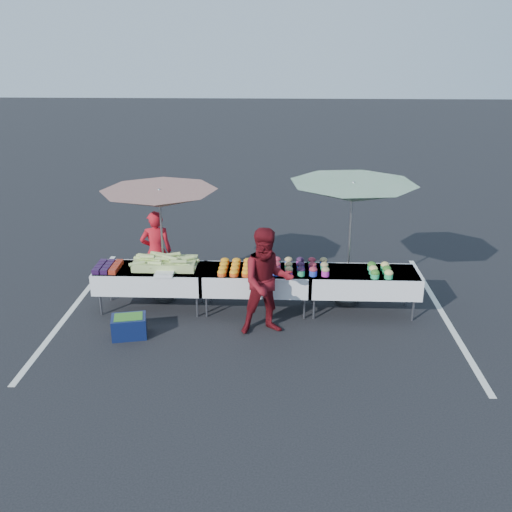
{
  "coord_description": "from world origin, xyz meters",
  "views": [
    {
      "loc": [
        0.37,
        -8.92,
        4.35
      ],
      "look_at": [
        0.0,
        0.0,
        1.0
      ],
      "focal_mm": 40.0,
      "sensor_mm": 36.0,
      "label": 1
    }
  ],
  "objects_px": {
    "table_center": "(256,279)",
    "vendor": "(157,252)",
    "table_left": "(151,277)",
    "table_right": "(362,281)",
    "customer": "(267,282)",
    "storage_bin": "(129,326)",
    "umbrella_right": "(353,193)",
    "umbrella_left": "(160,200)"
  },
  "relations": [
    {
      "from": "vendor",
      "to": "umbrella_left",
      "type": "distance_m",
      "value": 1.15
    },
    {
      "from": "table_left",
      "to": "umbrella_right",
      "type": "height_order",
      "value": "umbrella_right"
    },
    {
      "from": "table_left",
      "to": "table_right",
      "type": "bearing_deg",
      "value": 0.0
    },
    {
      "from": "umbrella_left",
      "to": "storage_bin",
      "type": "relative_size",
      "value": 3.72
    },
    {
      "from": "umbrella_right",
      "to": "customer",
      "type": "bearing_deg",
      "value": -139.82
    },
    {
      "from": "umbrella_left",
      "to": "table_left",
      "type": "bearing_deg",
      "value": -109.72
    },
    {
      "from": "table_center",
      "to": "umbrella_left",
      "type": "bearing_deg",
      "value": 166.43
    },
    {
      "from": "table_right",
      "to": "storage_bin",
      "type": "height_order",
      "value": "table_right"
    },
    {
      "from": "table_right",
      "to": "umbrella_right",
      "type": "relative_size",
      "value": 0.7
    },
    {
      "from": "table_right",
      "to": "umbrella_left",
      "type": "xyz_separation_m",
      "value": [
        -3.46,
        0.4,
        1.27
      ]
    },
    {
      "from": "table_center",
      "to": "customer",
      "type": "height_order",
      "value": "customer"
    },
    {
      "from": "customer",
      "to": "storage_bin",
      "type": "distance_m",
      "value": 2.28
    },
    {
      "from": "customer",
      "to": "storage_bin",
      "type": "xyz_separation_m",
      "value": [
        -2.16,
        -0.25,
        -0.69
      ]
    },
    {
      "from": "table_center",
      "to": "storage_bin",
      "type": "bearing_deg",
      "value": -152.32
    },
    {
      "from": "table_left",
      "to": "table_right",
      "type": "relative_size",
      "value": 1.0
    },
    {
      "from": "umbrella_right",
      "to": "storage_bin",
      "type": "relative_size",
      "value": 4.4
    },
    {
      "from": "umbrella_left",
      "to": "storage_bin",
      "type": "height_order",
      "value": "umbrella_left"
    },
    {
      "from": "table_left",
      "to": "customer",
      "type": "distance_m",
      "value": 2.17
    },
    {
      "from": "umbrella_left",
      "to": "customer",
      "type": "bearing_deg",
      "value": -32.28
    },
    {
      "from": "table_center",
      "to": "umbrella_left",
      "type": "height_order",
      "value": "umbrella_left"
    },
    {
      "from": "umbrella_left",
      "to": "umbrella_right",
      "type": "relative_size",
      "value": 0.85
    },
    {
      "from": "vendor",
      "to": "customer",
      "type": "distance_m",
      "value": 2.56
    },
    {
      "from": "umbrella_right",
      "to": "table_left",
      "type": "bearing_deg",
      "value": -173.29
    },
    {
      "from": "vendor",
      "to": "umbrella_left",
      "type": "bearing_deg",
      "value": 106.18
    },
    {
      "from": "table_center",
      "to": "table_right",
      "type": "relative_size",
      "value": 1.0
    },
    {
      "from": "umbrella_left",
      "to": "storage_bin",
      "type": "distance_m",
      "value": 2.22
    },
    {
      "from": "umbrella_right",
      "to": "storage_bin",
      "type": "xyz_separation_m",
      "value": [
        -3.55,
        -1.42,
        -1.81
      ]
    },
    {
      "from": "storage_bin",
      "to": "customer",
      "type": "bearing_deg",
      "value": -5.84
    },
    {
      "from": "table_right",
      "to": "customer",
      "type": "height_order",
      "value": "customer"
    },
    {
      "from": "table_center",
      "to": "table_right",
      "type": "xyz_separation_m",
      "value": [
        1.8,
        0.0,
        0.0
      ]
    },
    {
      "from": "table_right",
      "to": "table_center",
      "type": "bearing_deg",
      "value": 180.0
    },
    {
      "from": "storage_bin",
      "to": "table_left",
      "type": "bearing_deg",
      "value": 69.13
    },
    {
      "from": "table_left",
      "to": "umbrella_left",
      "type": "distance_m",
      "value": 1.34
    },
    {
      "from": "table_left",
      "to": "customer",
      "type": "xyz_separation_m",
      "value": [
        2.01,
        -0.78,
        0.28
      ]
    },
    {
      "from": "table_left",
      "to": "vendor",
      "type": "height_order",
      "value": "vendor"
    },
    {
      "from": "table_left",
      "to": "table_right",
      "type": "distance_m",
      "value": 3.6
    },
    {
      "from": "table_right",
      "to": "customer",
      "type": "distance_m",
      "value": 1.8
    },
    {
      "from": "table_left",
      "to": "umbrella_right",
      "type": "bearing_deg",
      "value": 6.71
    },
    {
      "from": "vendor",
      "to": "storage_bin",
      "type": "height_order",
      "value": "vendor"
    },
    {
      "from": "table_right",
      "to": "storage_bin",
      "type": "distance_m",
      "value": 3.91
    },
    {
      "from": "vendor",
      "to": "table_center",
      "type": "bearing_deg",
      "value": 145.21
    },
    {
      "from": "table_center",
      "to": "vendor",
      "type": "relative_size",
      "value": 1.21
    }
  ]
}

